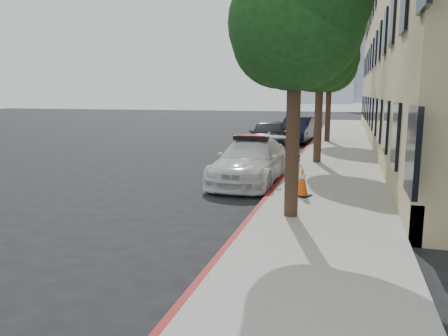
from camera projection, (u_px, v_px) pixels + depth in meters
name	position (u px, v px, depth m)	size (l,w,h in m)	color
ground	(197.00, 194.00, 12.34)	(120.00, 120.00, 0.00)	black
sidewalk	(338.00, 152.00, 20.83)	(3.20, 50.00, 0.15)	gray
curb_strip	(305.00, 150.00, 21.25)	(0.12, 50.00, 0.15)	maroon
tower_right	(370.00, 31.00, 134.19)	(14.00, 14.00, 44.00)	#9EA8B7
tree_near	(297.00, 21.00, 8.92)	(2.92, 2.82, 5.62)	black
tree_mid	(321.00, 57.00, 16.52)	(2.77, 2.64, 5.43)	black
tree_far	(330.00, 65.00, 24.07)	(3.10, 3.00, 5.81)	black
police_car	(251.00, 161.00, 13.87)	(2.06, 4.76, 1.51)	white
parked_car_mid	(269.00, 135.00, 21.52)	(1.85, 4.59, 1.57)	black
parked_car_far	(298.00, 130.00, 25.42)	(1.54, 4.42, 1.46)	black
fire_hydrant	(295.00, 169.00, 13.00)	(0.39, 0.35, 0.92)	silver
traffic_cone	(302.00, 181.00, 11.41)	(0.54, 0.54, 0.78)	black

